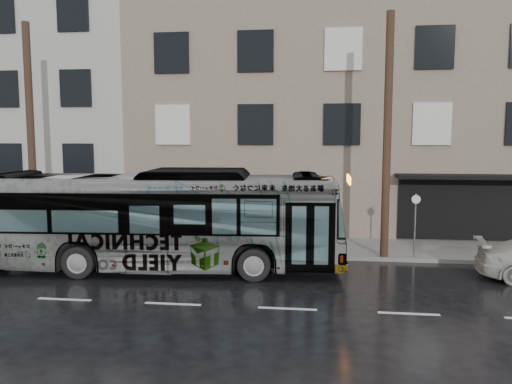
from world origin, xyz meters
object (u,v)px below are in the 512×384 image
at_px(utility_pole_rear, 31,137).
at_px(bus, 161,220).
at_px(utility_pole_front, 387,137).
at_px(sign_post, 415,226).

relative_size(utility_pole_rear, bus, 0.71).
relative_size(utility_pole_front, sign_post, 3.75).
xyz_separation_m(utility_pole_front, sign_post, (1.10, 0.00, -3.30)).
height_order(utility_pole_front, utility_pole_rear, same).
xyz_separation_m(utility_pole_front, utility_pole_rear, (-14.00, 0.00, 0.00)).
xyz_separation_m(utility_pole_rear, sign_post, (15.10, 0.00, -3.30)).
bearing_deg(bus, utility_pole_front, -77.90).
bearing_deg(bus, sign_post, -79.74).
relative_size(sign_post, bus, 0.19).
bearing_deg(utility_pole_rear, sign_post, 0.00).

